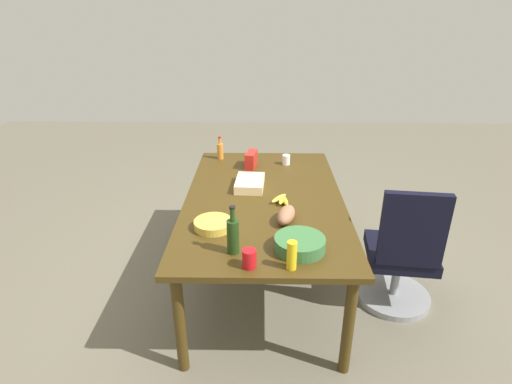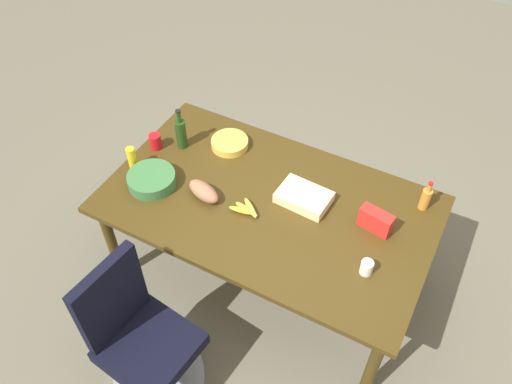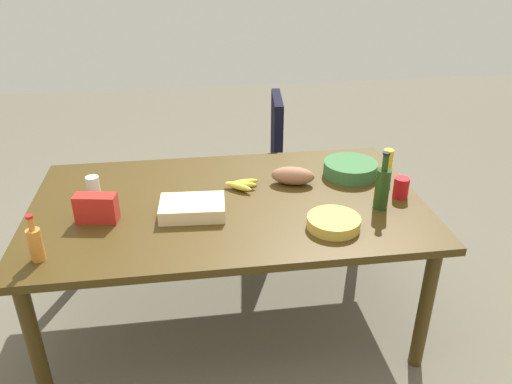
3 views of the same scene
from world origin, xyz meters
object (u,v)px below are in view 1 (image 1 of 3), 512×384
at_px(paper_cup, 286,160).
at_px(conference_table, 264,205).
at_px(wine_bottle, 233,235).
at_px(red_solo_cup, 249,259).
at_px(bread_loaf, 286,215).
at_px(banana_bunch, 282,199).
at_px(sheet_cake, 250,183).
at_px(chip_bag_red, 251,159).
at_px(chip_bowl, 213,224).
at_px(office_chair, 401,261).
at_px(salad_bowl, 300,244).
at_px(dressing_bottle, 220,150).
at_px(mustard_bottle, 292,255).

bearing_deg(paper_cup, conference_table, -16.06).
relative_size(wine_bottle, red_solo_cup, 2.78).
bearing_deg(bread_loaf, banana_bunch, -176.70).
xyz_separation_m(paper_cup, sheet_cake, (0.52, -0.32, -0.01)).
bearing_deg(conference_table, wine_bottle, -13.63).
bearing_deg(paper_cup, chip_bag_red, -78.60).
bearing_deg(paper_cup, chip_bowl, -24.54).
bearing_deg(office_chair, red_solo_cup, -60.16).
height_order(red_solo_cup, chip_bowl, red_solo_cup).
xyz_separation_m(paper_cup, chip_bowl, (1.18, -0.54, -0.02)).
relative_size(chip_bag_red, salad_bowl, 0.65).
height_order(dressing_bottle, red_solo_cup, dressing_bottle).
distance_m(paper_cup, chip_bag_red, 0.33).
bearing_deg(conference_table, chip_bag_red, -169.91).
distance_m(red_solo_cup, chip_bowl, 0.50).
bearing_deg(chip_bag_red, salad_bowl, 13.36).
relative_size(dressing_bottle, sheet_cake, 0.68).
height_order(salad_bowl, chip_bowl, salad_bowl).
relative_size(bread_loaf, wine_bottle, 0.78).
bearing_deg(banana_bunch, wine_bottle, -25.02).
bearing_deg(chip_bowl, wine_bottle, 27.72).
bearing_deg(chip_bowl, mustard_bottle, 47.38).
distance_m(mustard_bottle, red_solo_cup, 0.24).
relative_size(dressing_bottle, wine_bottle, 0.71).
height_order(sheet_cake, chip_bowl, sheet_cake).
relative_size(office_chair, bread_loaf, 4.23).
distance_m(office_chair, banana_bunch, 0.99).
bearing_deg(sheet_cake, office_chair, 67.50).
xyz_separation_m(paper_cup, wine_bottle, (1.47, -0.39, 0.07)).
bearing_deg(chip_bag_red, mustard_bottle, 9.59).
relative_size(sheet_cake, banana_bunch, 1.62).
bearing_deg(banana_bunch, office_chair, 77.43).
bearing_deg(sheet_cake, conference_table, 31.64).
bearing_deg(office_chair, chip_bowl, -81.85).
bearing_deg(bread_loaf, mustard_bottle, 0.17).
relative_size(mustard_bottle, sheet_cake, 0.54).
height_order(bread_loaf, red_solo_cup, red_solo_cup).
bearing_deg(office_chair, salad_bowl, -60.80).
relative_size(dressing_bottle, salad_bowl, 0.71).
xyz_separation_m(conference_table, chip_bag_red, (-0.64, -0.11, 0.14)).
relative_size(paper_cup, bread_loaf, 0.38).
height_order(conference_table, bread_loaf, bread_loaf).
bearing_deg(wine_bottle, banana_bunch, 154.98).
distance_m(dressing_bottle, mustard_bottle, 1.86).
bearing_deg(chip_bowl, paper_cup, 155.46).
xyz_separation_m(paper_cup, red_solo_cup, (1.62, -0.29, 0.01)).
relative_size(chip_bag_red, sheet_cake, 0.62).
xyz_separation_m(paper_cup, mustard_bottle, (1.63, -0.05, 0.04)).
relative_size(bread_loaf, mustard_bottle, 1.39).
xyz_separation_m(paper_cup, salad_bowl, (1.44, 0.01, -0.00)).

